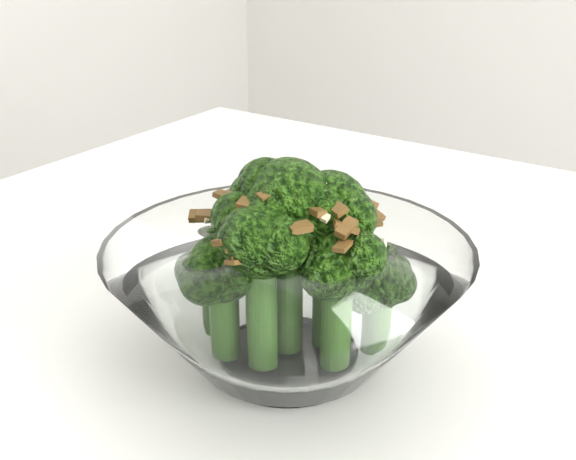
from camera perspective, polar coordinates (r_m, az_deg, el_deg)
The scene contains 2 objects.
table at distance 0.59m, azimuth 17.62°, elevation -14.82°, with size 1.23×0.85×0.75m.
broccoli_dish at distance 0.50m, azimuth -0.00°, elevation -4.24°, with size 0.23×0.23×0.14m.
Camera 1 is at (-0.00, -0.36, 1.04)m, focal length 50.00 mm.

